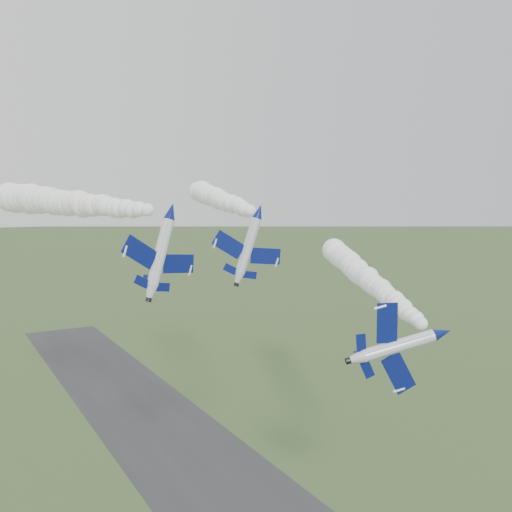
{
  "coord_description": "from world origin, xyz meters",
  "views": [
    {
      "loc": [
        -39.3,
        -52.54,
        47.37
      ],
      "look_at": [
        0.22,
        16.44,
        39.45
      ],
      "focal_mm": 40.0,
      "sensor_mm": 36.0,
      "label": 1
    }
  ],
  "objects": [
    {
      "name": "jet_pair_left",
      "position": [
        -11.81,
        17.63,
        45.86
      ],
      "size": [
        10.78,
        13.25,
        4.29
      ],
      "rotation": [
        0.0,
        0.31,
        0.23
      ],
      "color": "silver"
    },
    {
      "name": "jet_pair_right",
      "position": [
        0.75,
        16.43,
        45.73
      ],
      "size": [
        9.73,
        11.92,
        3.88
      ],
      "rotation": [
        0.0,
        0.31,
        -0.26
      ],
      "color": "silver"
    },
    {
      "name": "smoke_trail_jet_pair_right",
      "position": [
        8.26,
        44.46,
        47.41
      ],
      "size": [
        17.57,
        51.38,
        4.56
      ],
      "primitive_type": null,
      "rotation": [
        0.0,
        0.0,
        -0.26
      ],
      "color": "white"
    },
    {
      "name": "runway",
      "position": [
        0.0,
        30.0,
        0.02
      ],
      "size": [
        24.0,
        260.0,
        0.04
      ],
      "primitive_type": "cube",
      "color": "#2C2C2E",
      "rests_on": "ground"
    },
    {
      "name": "smoke_trail_jet_pair_left",
      "position": [
        -19.28,
        46.26,
        46.83
      ],
      "size": [
        17.76,
        53.01,
        5.75
      ],
      "primitive_type": null,
      "rotation": [
        0.0,
        0.0,
        0.23
      ],
      "color": "white"
    },
    {
      "name": "jet_lead",
      "position": [
        15.63,
        -3.59,
        30.74
      ],
      "size": [
        7.78,
        13.53,
        11.24
      ],
      "rotation": [
        0.0,
        1.32,
        -0.38
      ],
      "color": "silver"
    },
    {
      "name": "smoke_trail_jet_lead",
      "position": [
        28.66,
        25.94,
        33.32
      ],
      "size": [
        25.97,
        55.18,
        5.22
      ],
      "primitive_type": null,
      "rotation": [
        0.0,
        0.0,
        -0.38
      ],
      "color": "white"
    }
  ]
}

